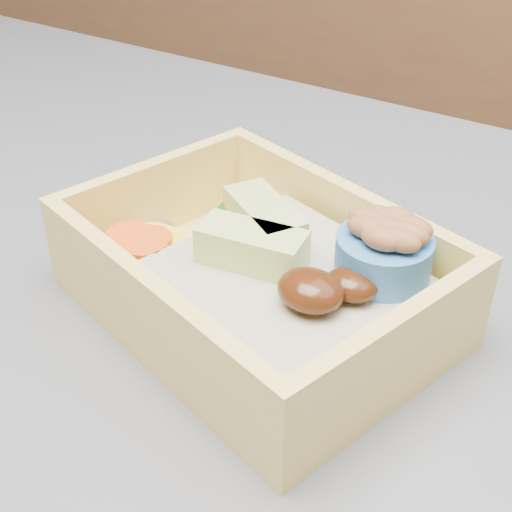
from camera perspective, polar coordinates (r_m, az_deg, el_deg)
The scene contains 1 object.
bento_box at distance 0.39m, azimuth 0.92°, elevation -1.86°, with size 0.24×0.20×0.07m.
Camera 1 is at (0.17, -0.27, 1.18)m, focal length 50.00 mm.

